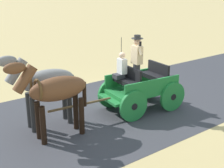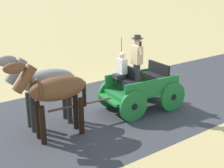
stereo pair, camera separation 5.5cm
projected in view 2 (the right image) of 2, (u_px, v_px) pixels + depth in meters
The scene contains 5 objects.
ground_plane at pixel (133, 103), 10.59m from camera, with size 200.00×200.00×0.00m, color tan.
road_surface at pixel (133, 103), 10.59m from camera, with size 5.59×160.00×0.01m, color #38383D.
horse_drawn_carriage at pixel (140, 86), 9.86m from camera, with size 1.62×4.52×2.50m.
horse_near_side at pixel (54, 91), 7.89m from camera, with size 0.69×2.14×2.21m.
horse_off_side at pixel (44, 83), 8.55m from camera, with size 0.70×2.14×2.21m.
Camera 2 is at (-7.49, 6.42, 3.98)m, focal length 49.01 mm.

